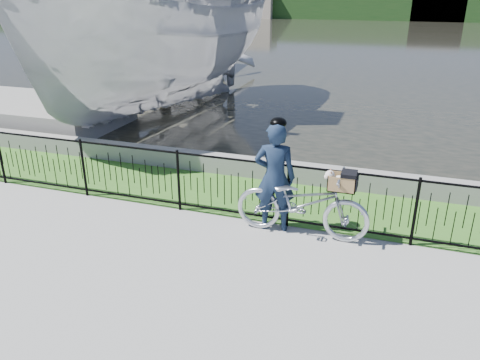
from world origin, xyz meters
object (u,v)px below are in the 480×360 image
(bicycle_rig, at_px, (302,202))
(boat_near, at_px, (161,42))
(cyclist, at_px, (275,176))
(boat_far, at_px, (143,54))

(bicycle_rig, bearing_deg, boat_near, 132.56)
(cyclist, distance_m, boat_far, 14.61)
(boat_near, bearing_deg, boat_far, 124.60)
(boat_near, xyz_separation_m, boat_far, (-3.84, 5.57, -1.15))
(bicycle_rig, height_order, boat_near, boat_near)
(boat_far, bearing_deg, bicycle_rig, -51.03)
(boat_near, distance_m, boat_far, 6.86)
(bicycle_rig, xyz_separation_m, boat_near, (-5.57, 6.07, 1.69))
(cyclist, height_order, boat_far, boat_far)
(bicycle_rig, bearing_deg, cyclist, 172.64)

